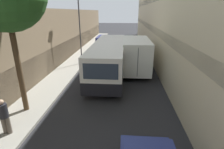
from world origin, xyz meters
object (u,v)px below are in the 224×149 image
(box_truck, at_px, (135,53))
(pedestrian, at_px, (4,116))
(panel_van, at_px, (104,42))
(bus, at_px, (109,58))
(street_lamp, at_px, (79,14))

(box_truck, height_order, pedestrian, box_truck)
(panel_van, bearing_deg, box_truck, -66.56)
(box_truck, xyz_separation_m, panel_van, (-4.23, 9.75, -0.57))
(bus, relative_size, box_truck, 1.41)
(panel_van, distance_m, street_lamp, 9.59)
(bus, bearing_deg, pedestrian, -113.52)
(box_truck, bearing_deg, street_lamp, 167.75)
(bus, height_order, pedestrian, bus)
(panel_van, distance_m, pedestrian, 20.23)
(box_truck, distance_m, street_lamp, 6.76)
(box_truck, distance_m, pedestrian, 12.13)
(bus, relative_size, panel_van, 2.61)
(bus, bearing_deg, street_lamp, 139.51)
(pedestrian, height_order, street_lamp, street_lamp)
(panel_van, height_order, street_lamp, street_lamp)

